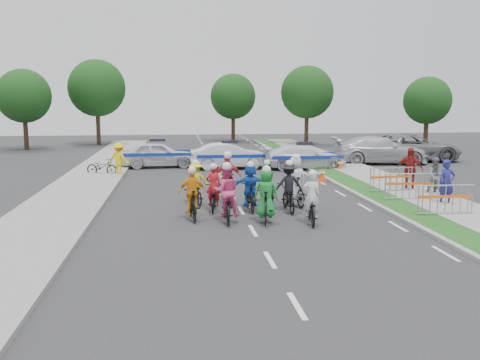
{
  "coord_description": "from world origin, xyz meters",
  "views": [
    {
      "loc": [
        -2.25,
        -15.64,
        3.96
      ],
      "look_at": [
        -0.03,
        3.07,
        1.1
      ],
      "focal_mm": 40.0,
      "sensor_mm": 36.0,
      "label": 1
    }
  ],
  "objects": [
    {
      "name": "sidewalk_left",
      "position": [
        -6.5,
        5.0,
        0.07
      ],
      "size": [
        3.0,
        60.0,
        0.13
      ],
      "primitive_type": "cube",
      "color": "gray",
      "rests_on": "ground"
    },
    {
      "name": "tree_0",
      "position": [
        -14.0,
        28.0,
        4.19
      ],
      "size": [
        4.2,
        4.2,
        6.3
      ],
      "color": "#382619",
      "rests_on": "ground"
    },
    {
      "name": "cone_1",
      "position": [
        6.77,
        13.0,
        0.34
      ],
      "size": [
        0.4,
        0.4,
        0.7
      ],
      "color": "#F24C0C",
      "rests_on": "ground"
    },
    {
      "name": "rider_3",
      "position": [
        -1.77,
        1.74,
        0.69
      ],
      "size": [
        0.93,
        1.74,
        1.8
      ],
      "rotation": [
        0.0,
        0.0,
        3.23
      ],
      "color": "black",
      "rests_on": "ground"
    },
    {
      "name": "grass_strip",
      "position": [
        5.8,
        5.0,
        0.06
      ],
      "size": [
        1.2,
        60.0,
        0.11
      ],
      "primitive_type": "cube",
      "color": "#1B4616",
      "rests_on": "ground"
    },
    {
      "name": "marshal_hiviz",
      "position": [
        -5.24,
        12.44,
        0.87
      ],
      "size": [
        1.27,
        0.99,
        1.73
      ],
      "primitive_type": "imported",
      "rotation": [
        0.0,
        0.0,
        2.79
      ],
      "color": "yellow",
      "rests_on": "ground"
    },
    {
      "name": "police_car_0",
      "position": [
        -3.36,
        15.81,
        0.76
      ],
      "size": [
        4.57,
        2.06,
        1.52
      ],
      "primitive_type": "imported",
      "rotation": [
        0.0,
        0.0,
        1.63
      ],
      "color": "silver",
      "rests_on": "ground"
    },
    {
      "name": "sidewalk_right",
      "position": [
        7.6,
        5.0,
        0.07
      ],
      "size": [
        2.4,
        60.0,
        0.13
      ],
      "primitive_type": "cube",
      "color": "gray",
      "rests_on": "ground"
    },
    {
      "name": "barrier_2",
      "position": [
        6.7,
        5.69,
        0.56
      ],
      "size": [
        2.04,
        0.72,
        1.12
      ],
      "primitive_type": null,
      "rotation": [
        0.0,
        0.0,
        0.11
      ],
      "color": "#A5A8AD",
      "rests_on": "ground"
    },
    {
      "name": "barrier_1",
      "position": [
        6.7,
        3.88,
        0.56
      ],
      "size": [
        2.02,
        0.59,
        1.12
      ],
      "primitive_type": null,
      "rotation": [
        0.0,
        0.0,
        -0.05
      ],
      "color": "#A5A8AD",
      "rests_on": "ground"
    },
    {
      "name": "parked_bike",
      "position": [
        -6.18,
        12.81,
        0.44
      ],
      "size": [
        1.79,
        1.13,
        0.89
      ],
      "primitive_type": "imported",
      "rotation": [
        0.0,
        0.0,
        1.23
      ],
      "color": "black",
      "rests_on": "ground"
    },
    {
      "name": "rider_5",
      "position": [
        0.31,
        2.9,
        0.76
      ],
      "size": [
        1.44,
        1.72,
        1.79
      ],
      "rotation": [
        0.0,
        0.0,
        3.17
      ],
      "color": "black",
      "rests_on": "ground"
    },
    {
      "name": "rider_7",
      "position": [
        2.11,
        3.63,
        0.76
      ],
      "size": [
        0.9,
        1.94,
        1.97
      ],
      "rotation": [
        0.0,
        0.0,
        3.31
      ],
      "color": "black",
      "rests_on": "ground"
    },
    {
      "name": "spectator_0",
      "position": [
        7.7,
        2.92,
        0.87
      ],
      "size": [
        0.64,
        0.42,
        1.74
      ],
      "primitive_type": "imported",
      "rotation": [
        0.0,
        0.0,
        -0.01
      ],
      "color": "navy",
      "rests_on": "ground"
    },
    {
      "name": "curb_right",
      "position": [
        5.1,
        5.0,
        0.06
      ],
      "size": [
        0.2,
        60.0,
        0.12
      ],
      "primitive_type": "cube",
      "color": "gray",
      "rests_on": "ground"
    },
    {
      "name": "rider_9",
      "position": [
        -0.36,
        4.3,
        0.77
      ],
      "size": [
        1.02,
        1.93,
        2.02
      ],
      "rotation": [
        0.0,
        0.0,
        3.17
      ],
      "color": "black",
      "rests_on": "ground"
    },
    {
      "name": "rider_8",
      "position": [
        1.14,
        4.29,
        0.63
      ],
      "size": [
        0.77,
        1.71,
        1.68
      ],
      "rotation": [
        0.0,
        0.0,
        3.26
      ],
      "color": "black",
      "rests_on": "ground"
    },
    {
      "name": "civilian_sedan",
      "position": [
        10.21,
        16.01,
        0.84
      ],
      "size": [
        6.0,
        2.95,
        1.68
      ],
      "primitive_type": "imported",
      "rotation": [
        0.0,
        0.0,
        1.46
      ],
      "color": "#B8B8BD",
      "rests_on": "ground"
    },
    {
      "name": "spectator_1",
      "position": [
        8.3,
        4.95,
        0.8
      ],
      "size": [
        0.81,
        0.65,
        1.6
      ],
      "primitive_type": "imported",
      "rotation": [
        0.0,
        0.0,
        -0.05
      ],
      "color": "slate",
      "rests_on": "ground"
    },
    {
      "name": "rider_6",
      "position": [
        -0.98,
        3.1,
        0.57
      ],
      "size": [
        0.8,
        1.75,
        1.73
      ],
      "rotation": [
        0.0,
        0.0,
        3.01
      ],
      "color": "black",
      "rests_on": "ground"
    },
    {
      "name": "rider_10",
      "position": [
        -1.56,
        4.46,
        0.67
      ],
      "size": [
        1.03,
        1.75,
        1.7
      ],
      "rotation": [
        0.0,
        0.0,
        3.33
      ],
      "color": "black",
      "rests_on": "ground"
    },
    {
      "name": "cone_0",
      "position": [
        4.71,
        9.29,
        0.34
      ],
      "size": [
        0.4,
        0.4,
        0.7
      ],
      "color": "#F24C0C",
      "rests_on": "ground"
    },
    {
      "name": "police_car_1",
      "position": [
        0.75,
        14.7,
        0.73
      ],
      "size": [
        4.51,
        1.76,
        1.46
      ],
      "primitive_type": "imported",
      "rotation": [
        0.0,
        0.0,
        1.62
      ],
      "color": "silver",
      "rests_on": "ground"
    },
    {
      "name": "tree_1",
      "position": [
        9.0,
        30.0,
        4.54
      ],
      "size": [
        4.55,
        4.55,
        6.82
      ],
      "color": "#382619",
      "rests_on": "ground"
    },
    {
      "name": "rider_0",
      "position": [
        1.98,
        0.72,
        0.58
      ],
      "size": [
        0.83,
        1.78,
        1.75
      ],
      "rotation": [
        0.0,
        0.0,
        3.0
      ],
      "color": "black",
      "rests_on": "ground"
    },
    {
      "name": "rider_4",
      "position": [
        1.65,
        2.66,
        0.72
      ],
      "size": [
        1.03,
        1.82,
        1.85
      ],
      "rotation": [
        0.0,
        0.0,
        3.14
      ],
      "color": "black",
      "rests_on": "ground"
    },
    {
      "name": "civilian_suv",
      "position": [
        12.7,
        17.05,
        0.87
      ],
      "size": [
        6.38,
        3.13,
        1.74
      ],
      "primitive_type": "imported",
      "rotation": [
        0.0,
        0.0,
        1.53
      ],
      "color": "slate",
      "rests_on": "ground"
    },
    {
      "name": "rider_2",
      "position": [
        -0.68,
        1.32,
        0.73
      ],
      "size": [
        0.84,
        1.95,
        1.97
      ],
      "rotation": [
        0.0,
        0.0,
        3.11
      ],
      "color": "black",
      "rests_on": "ground"
    },
    {
      "name": "tree_4",
      "position": [
        3.0,
        34.0,
        4.19
      ],
      "size": [
        4.2,
        4.2,
        6.3
      ],
      "color": "#382619",
      "rests_on": "ground"
    },
    {
      "name": "rider_1",
      "position": [
        0.57,
        1.04,
        0.73
      ],
      "size": [
        0.86,
        1.84,
        1.88
      ],
      "rotation": [
        0.0,
        0.0,
        2.97
      ],
      "color": "black",
      "rests_on": "ground"
    },
    {
      "name": "barrier_0",
      "position": [
        6.7,
        1.08,
        0.56
      ],
      "size": [
        2.01,
        0.53,
        1.12
      ],
      "primitive_type": null,
      "rotation": [
        0.0,
        0.0,
        -0.02
      ],
      "color": "#A5A8AD",
      "rests_on": "ground"
    },
    {
      "name": "spectator_2",
      "position": [
        7.69,
        6.14,
        0.96
      ],
      "size": [
        1.2,
        0.99,
        1.91
      ],
      "primitive_type": "imported",
      "rotation": [
        0.0,
        0.0,
        -0.56
      ],
      "color": "maroon",
      "rests_on": "ground"
    },
    {
      "name": "tree_2",
      "position": [
        18.0,
        26.0,
        3.83
      ],
      "size": [
        3.85,
        3.85,
        5.77
      ],
      "color": "#382619",
      "rests_on": "ground"
    },
    {
      "name": "ground",
      "position": [
        0.0,
        0.0,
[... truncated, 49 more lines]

